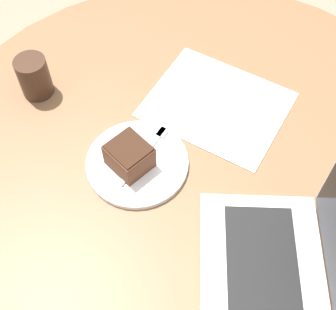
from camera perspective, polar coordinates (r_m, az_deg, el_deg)
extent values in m
plane|color=gray|center=(1.65, 2.33, -14.98)|extent=(12.00, 12.00, 0.00)
cylinder|color=brown|center=(1.64, 2.34, -14.87)|extent=(0.42, 0.42, 0.02)
cylinder|color=brown|center=(1.31, 2.87, -9.98)|extent=(0.11, 0.11, 0.68)
cylinder|color=brown|center=(1.00, 3.71, -1.85)|extent=(1.23, 1.23, 0.03)
cube|color=white|center=(1.09, 5.96, 6.13)|extent=(0.32, 0.27, 0.00)
cylinder|color=white|center=(0.99, -3.77, -0.99)|extent=(0.22, 0.22, 0.01)
cube|color=brown|center=(0.95, -4.73, -0.16)|extent=(0.10, 0.09, 0.06)
cube|color=#351E13|center=(0.93, -4.86, 0.90)|extent=(0.09, 0.09, 0.00)
cube|color=silver|center=(0.98, -3.09, -0.06)|extent=(0.02, 0.17, 0.00)
cube|color=silver|center=(1.02, -0.83, 2.85)|extent=(0.03, 0.03, 0.00)
cylinder|color=#3D2619|center=(1.12, -16.01, 9.16)|extent=(0.07, 0.07, 0.10)
cube|color=silver|center=(0.89, 11.36, -13.56)|extent=(0.35, 0.37, 0.02)
cube|color=black|center=(0.88, 11.46, -13.34)|extent=(0.24, 0.28, 0.00)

